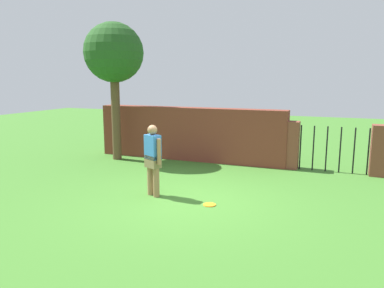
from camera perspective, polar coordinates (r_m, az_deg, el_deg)
ground_plane at (r=8.23m, az=-0.83°, el=-8.60°), size 40.00×40.00×0.00m
brick_wall at (r=12.07m, az=-0.42°, el=1.58°), size 6.27×0.50×1.71m
tree at (r=12.30m, az=-11.94°, el=13.29°), size 1.88×1.88×4.38m
person at (r=8.35m, az=-6.04°, el=-2.01°), size 0.50×0.35×1.62m
fence_gate at (r=11.23m, az=20.91°, el=-0.53°), size 2.78×0.44×1.40m
frisbee_orange at (r=7.92m, az=2.71°, el=-9.30°), size 0.27×0.27×0.02m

